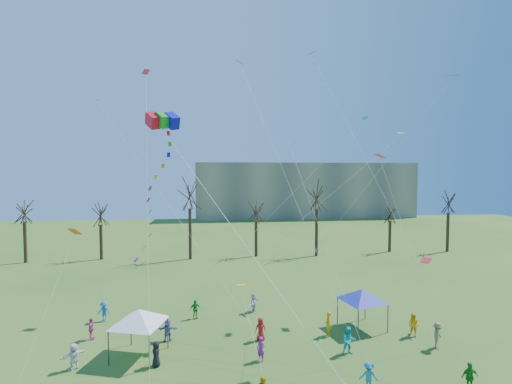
{
  "coord_description": "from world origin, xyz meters",
  "views": [
    {
      "loc": [
        -3.1,
        -16.55,
        12.13
      ],
      "look_at": [
        -0.61,
        5.0,
        11.0
      ],
      "focal_mm": 25.0,
      "sensor_mm": 36.0,
      "label": 1
    }
  ],
  "objects": [
    {
      "name": "big_box_kite",
      "position": [
        -6.52,
        6.04,
        10.66
      ],
      "size": [
        6.16,
        6.83,
        19.98
      ],
      "color": "red",
      "rests_on": "ground"
    },
    {
      "name": "canopy_tent_white",
      "position": [
        -8.12,
        7.21,
        2.7
      ],
      "size": [
        4.07,
        4.07,
        3.18
      ],
      "color": "#3F3F44",
      "rests_on": "ground"
    },
    {
      "name": "distant_building",
      "position": [
        22.0,
        82.0,
        7.5
      ],
      "size": [
        60.0,
        14.0,
        15.0
      ],
      "primitive_type": "cube",
      "color": "gray",
      "rests_on": "ground"
    },
    {
      "name": "bare_tree_row",
      "position": [
        2.83,
        34.5,
        6.97
      ],
      "size": [
        66.66,
        6.6,
        11.28
      ],
      "color": "black",
      "rests_on": "ground"
    },
    {
      "name": "small_kites_aloft",
      "position": [
        1.38,
        10.81,
        14.2
      ],
      "size": [
        29.36,
        19.11,
        34.02
      ],
      "color": "#DA470B",
      "rests_on": "ground"
    },
    {
      "name": "festival_crowd",
      "position": [
        -0.84,
        7.0,
        0.84
      ],
      "size": [
        25.93,
        14.76,
        1.86
      ],
      "color": "#C13D18",
      "rests_on": "ground"
    },
    {
      "name": "canopy_tent_blue",
      "position": [
        8.3,
        9.67,
        2.64
      ],
      "size": [
        4.03,
        4.03,
        3.11
      ],
      "color": "#3F3F44",
      "rests_on": "ground"
    }
  ]
}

